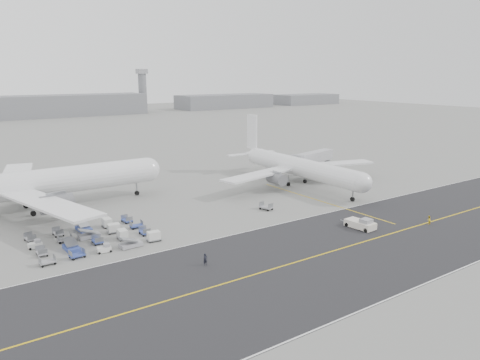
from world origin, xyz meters
TOP-DOWN VIEW (x-y plane):
  - ground at (0.00, 0.00)m, footprint 700.00×700.00m
  - taxiway at (5.02, -17.98)m, footprint 220.00×59.00m
  - horizon_buildings at (30.00, 260.00)m, footprint 520.00×28.00m
  - control_tower at (100.00, 265.00)m, footprint 7.00×7.00m
  - airliner_a at (-25.43, 33.69)m, footprint 58.92×58.27m
  - airliner_b at (36.31, 20.23)m, footprint 47.68×48.25m
  - pushback_tug at (22.64, -12.83)m, footprint 3.11×7.42m
  - jet_bridge at (48.51, 27.20)m, footprint 17.86×7.31m
  - gse_cluster at (-20.46, 9.02)m, footprint 24.67×19.65m
  - stray_dolly at (15.66, 6.86)m, footprint 2.27×3.01m
  - ground_crew_a at (-9.95, -11.12)m, footprint 0.71×0.48m
  - ground_crew_b at (35.20, -18.60)m, footprint 0.86×0.69m

SIDE VIEW (x-z plane):
  - ground at x=0.00m, z-range 0.00..0.00m
  - horizon_buildings at x=30.00m, z-range -14.00..14.00m
  - gse_cluster at x=-20.46m, z-range -0.90..0.90m
  - stray_dolly at x=15.66m, z-range -0.82..0.82m
  - taxiway at x=5.02m, z-range -0.01..0.03m
  - ground_crew_b at x=35.20m, z-range 0.00..1.70m
  - pushback_tug at x=22.64m, z-range -0.19..1.91m
  - ground_crew_a at x=-9.95m, z-range 0.00..1.89m
  - jet_bridge at x=48.51m, z-range 1.32..7.99m
  - airliner_b at x=36.31m, z-range -3.52..13.12m
  - airliner_a at x=-25.43m, z-range -4.31..16.01m
  - control_tower at x=100.00m, z-range 0.63..31.88m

